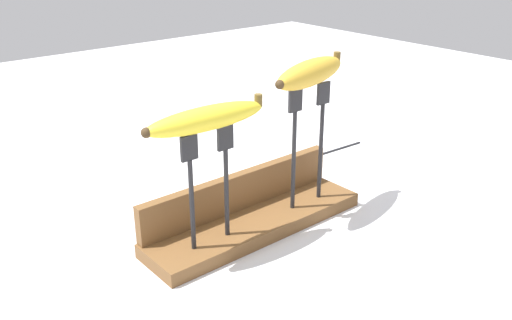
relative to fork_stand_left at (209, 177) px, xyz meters
name	(u,v)px	position (x,y,z in m)	size (l,w,h in m)	color
ground_plane	(256,229)	(0.10, 0.01, -0.13)	(3.00, 3.00, 0.00)	silver
wooden_board	(256,223)	(0.10, 0.01, -0.12)	(0.38, 0.10, 0.02)	brown
board_backstop	(240,191)	(0.10, 0.06, -0.07)	(0.38, 0.02, 0.06)	brown
fork_stand_left	(209,177)	(0.00, 0.00, 0.00)	(0.09, 0.01, 0.18)	black
fork_stand_right	(308,135)	(0.20, 0.00, 0.02)	(0.09, 0.01, 0.20)	black
banana_raised_left	(207,118)	(0.00, 0.00, 0.09)	(0.19, 0.04, 0.04)	yellow
banana_raised_right	(311,73)	(0.20, 0.00, 0.12)	(0.18, 0.08, 0.04)	gold
fork_fallen_near	(323,153)	(0.42, 0.17, -0.12)	(0.18, 0.03, 0.01)	black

